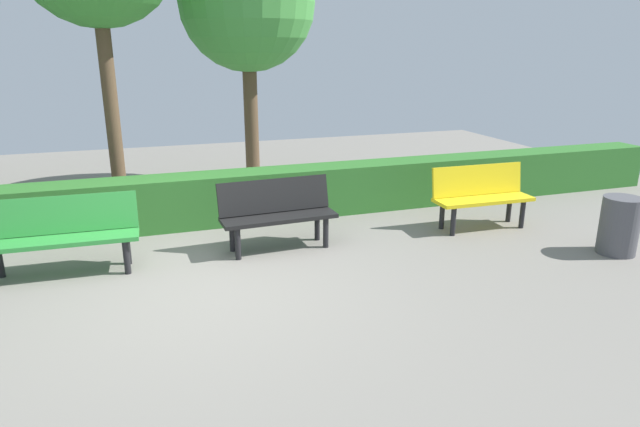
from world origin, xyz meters
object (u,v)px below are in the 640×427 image
bench_black (277,211)px  tree_near (247,4)px  bench_yellow (481,194)px  trash_bin (619,226)px  bench_green (61,232)px

bench_black → tree_near: 4.18m
bench_yellow → trash_bin: size_ratio=1.97×
tree_near → bench_black: bearing=83.3°
bench_yellow → bench_green: (5.34, -0.08, 0.01)m
bench_yellow → tree_near: 4.93m
bench_black → tree_near: size_ratio=0.34×
bench_black → bench_green: 2.46m
bench_black → tree_near: bearing=-99.5°
bench_black → bench_green: bearing=-2.1°
bench_yellow → bench_green: 5.34m
tree_near → trash_bin: size_ratio=6.02×
bench_green → bench_black: bearing=-177.5°
bench_black → bench_green: bench_green is taller
bench_green → trash_bin: bench_green is taller
trash_bin → bench_black: bearing=-21.5°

